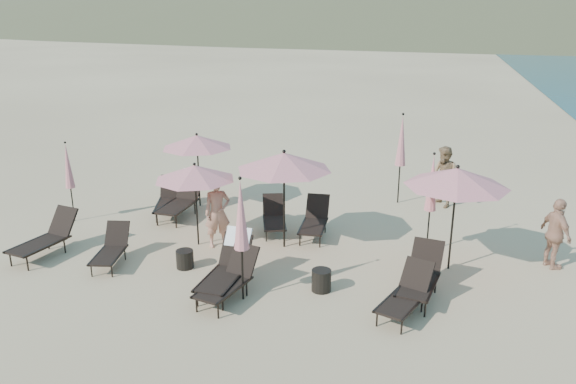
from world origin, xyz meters
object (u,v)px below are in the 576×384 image
(lounger_1, at_px, (111,248))
(lounger_3, at_px, (228,265))
(lounger_2, at_px, (229,279))
(lounger_8, at_px, (274,217))
(lounger_5, at_px, (406,294))
(umbrella_open_0, at_px, (195,172))
(umbrella_closed_3, at_px, (401,141))
(umbrella_closed_1, at_px, (432,183))
(umbrella_open_1, at_px, (284,161))
(umbrella_closed_2, at_px, (68,166))
(beachgoer_a, at_px, (217,212))
(lounger_4, at_px, (421,275))
(side_table_0, at_px, (185,259))
(umbrella_open_3, at_px, (197,142))
(side_table_1, at_px, (321,280))
(lounger_0, at_px, (46,237))
(umbrella_closed_0, at_px, (241,216))
(umbrella_open_2, at_px, (457,177))
(beachgoer_c, at_px, (556,234))
(beachgoer_b, at_px, (444,177))
(lounger_7, at_px, (182,196))
(lounger_6, at_px, (169,198))
(lounger_9, at_px, (315,220))

(lounger_1, bearing_deg, lounger_3, -20.16)
(lounger_2, bearing_deg, lounger_8, 105.72)
(lounger_5, bearing_deg, umbrella_open_0, 177.60)
(umbrella_closed_3, bearing_deg, umbrella_open_0, -135.29)
(lounger_5, relative_size, umbrella_closed_1, 0.67)
(umbrella_open_1, bearing_deg, umbrella_closed_2, 177.64)
(umbrella_open_0, bearing_deg, lounger_8, 40.17)
(beachgoer_a, bearing_deg, lounger_4, -50.18)
(lounger_2, distance_m, beachgoer_a, 2.81)
(side_table_0, bearing_deg, umbrella_open_1, 42.72)
(umbrella_open_3, relative_size, side_table_1, 4.78)
(lounger_0, distance_m, umbrella_closed_0, 5.52)
(lounger_2, distance_m, umbrella_open_2, 5.37)
(lounger_5, distance_m, beachgoer_a, 5.25)
(umbrella_closed_3, distance_m, beachgoer_c, 5.43)
(beachgoer_b, bearing_deg, beachgoer_a, -84.69)
(beachgoer_b, bearing_deg, lounger_2, -65.53)
(lounger_1, xyz_separation_m, lounger_8, (3.09, 2.93, 0.01))
(side_table_1, bearing_deg, lounger_7, 143.73)
(lounger_0, height_order, beachgoer_b, beachgoer_b)
(lounger_6, bearing_deg, umbrella_closed_0, -67.15)
(lounger_6, height_order, lounger_8, lounger_6)
(umbrella_closed_0, distance_m, umbrella_closed_2, 6.81)
(lounger_5, relative_size, lounger_6, 0.94)
(lounger_8, distance_m, beachgoer_c, 6.83)
(lounger_5, xyz_separation_m, beachgoer_a, (-4.74, 2.19, 0.47))
(beachgoer_c, bearing_deg, umbrella_closed_0, 90.40)
(umbrella_open_1, distance_m, umbrella_open_3, 4.05)
(lounger_1, xyz_separation_m, umbrella_closed_1, (7.08, 2.62, 1.35))
(lounger_5, xyz_separation_m, umbrella_open_1, (-3.13, 2.55, 1.79))
(lounger_3, xyz_separation_m, lounger_6, (-3.30, 3.95, -0.09))
(umbrella_closed_3, bearing_deg, umbrella_closed_1, -74.86)
(lounger_4, bearing_deg, umbrella_open_2, 78.11)
(beachgoer_a, height_order, beachgoer_c, beachgoer_a)
(lounger_0, relative_size, umbrella_closed_3, 0.66)
(lounger_7, xyz_separation_m, beachgoer_b, (7.23, 2.71, 0.35))
(beachgoer_b, relative_size, beachgoer_c, 1.10)
(umbrella_closed_2, relative_size, beachgoer_a, 1.28)
(lounger_6, xyz_separation_m, side_table_1, (5.24, -3.57, -0.22))
(side_table_1, relative_size, beachgoer_b, 0.26)
(lounger_9, bearing_deg, umbrella_closed_2, -177.79)
(umbrella_open_2, height_order, umbrella_closed_2, umbrella_open_2)
(lounger_3, xyz_separation_m, umbrella_closed_1, (4.04, 3.05, 1.20))
(lounger_4, height_order, lounger_9, lounger_4)
(lounger_0, height_order, side_table_1, lounger_0)
(lounger_4, xyz_separation_m, beachgoer_b, (0.43, 5.93, 0.45))
(lounger_0, distance_m, umbrella_closed_1, 9.31)
(lounger_8, distance_m, umbrella_closed_1, 4.23)
(beachgoer_b, bearing_deg, umbrella_closed_1, -40.23)
(lounger_1, xyz_separation_m, umbrella_closed_0, (3.51, -0.83, 1.43))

